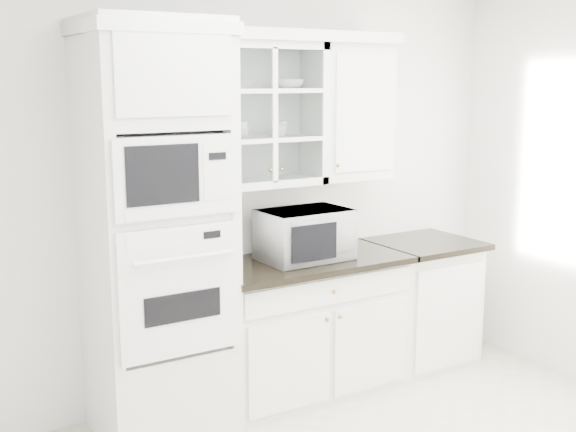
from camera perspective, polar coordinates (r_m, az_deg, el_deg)
room_shell at (r=3.61m, az=6.53°, el=6.09°), size 4.00×3.50×2.70m
oven_column at (r=4.18m, az=-10.28°, el=-1.41°), size 0.76×0.68×2.40m
base_cabinet_run at (r=4.86m, az=1.40°, el=-8.56°), size 1.32×0.67×0.92m
extra_base_cabinet at (r=5.44m, az=10.37°, el=-6.62°), size 0.72×0.67×0.92m
upper_cabinet_glass at (r=4.58m, az=-2.11°, el=8.00°), size 0.80×0.33×0.90m
upper_cabinet_solid at (r=4.95m, az=4.80°, el=8.17°), size 0.55×0.33×0.90m
crown_molding at (r=4.51m, az=-3.19°, el=14.11°), size 2.14×0.38×0.07m
countertop_microwave at (r=4.67m, az=1.23°, el=-1.44°), size 0.57×0.48×0.33m
bowl_a at (r=4.48m, az=-4.19°, el=10.30°), size 0.25×0.25×0.05m
bowl_b at (r=4.66m, az=0.03°, el=10.39°), size 0.22×0.22×0.06m
cup_a at (r=4.49m, az=-3.95°, el=6.81°), size 0.15×0.15×0.10m
cup_b at (r=4.65m, az=-0.69°, el=6.92°), size 0.11×0.11×0.10m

